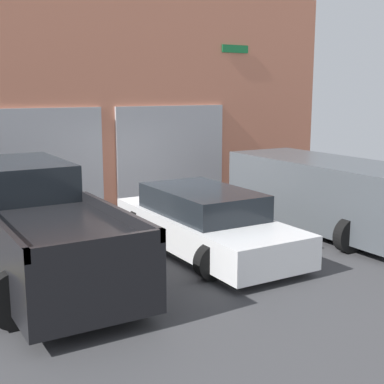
{
  "coord_description": "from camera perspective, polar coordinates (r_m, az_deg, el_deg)",
  "views": [
    {
      "loc": [
        -5.39,
        -10.06,
        3.13
      ],
      "look_at": [
        0.0,
        -0.94,
        1.1
      ],
      "focal_mm": 50.0,
      "sensor_mm": 36.0,
      "label": 1
    }
  ],
  "objects": [
    {
      "name": "sedan_white",
      "position": [
        10.5,
        1.3,
        -3.21
      ],
      "size": [
        2.14,
        4.64,
        1.23
      ],
      "color": "white",
      "rests_on": "ground"
    },
    {
      "name": "parking_stripe_right",
      "position": [
        13.7,
        18.68,
        -2.92
      ],
      "size": [
        0.12,
        2.2,
        0.01
      ],
      "primitive_type": "cube",
      "color": "gold",
      "rests_on": "ground"
    },
    {
      "name": "sedan_side",
      "position": [
        12.37,
        14.04,
        -0.01
      ],
      "size": [
        2.34,
        4.92,
        1.6
      ],
      "color": "#474C51",
      "rests_on": "ground"
    },
    {
      "name": "ground_plane",
      "position": [
        11.83,
        -2.33,
        -4.49
      ],
      "size": [
        28.0,
        28.0,
        0.0
      ],
      "primitive_type": "plane",
      "color": "#3D3D3F"
    },
    {
      "name": "shophouse_building",
      "position": [
        14.4,
        -8.75,
        9.77
      ],
      "size": [
        13.66,
        0.68,
        5.87
      ],
      "color": "#D17A5B",
      "rests_on": "ground"
    },
    {
      "name": "parking_stripe_left",
      "position": [
        9.92,
        -6.55,
        -7.59
      ],
      "size": [
        0.12,
        2.2,
        0.01
      ],
      "primitive_type": "cube",
      "color": "gold",
      "rests_on": "ground"
    },
    {
      "name": "parking_stripe_centre",
      "position": [
        11.53,
        8.16,
        -5.0
      ],
      "size": [
        0.12,
        2.2,
        0.01
      ],
      "primitive_type": "cube",
      "color": "gold",
      "rests_on": "ground"
    },
    {
      "name": "pickup_truck",
      "position": [
        9.45,
        -16.28,
        -3.48
      ],
      "size": [
        2.39,
        5.45,
        1.83
      ],
      "color": "black",
      "rests_on": "ground"
    }
  ]
}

